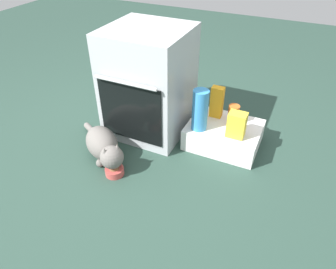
{
  "coord_description": "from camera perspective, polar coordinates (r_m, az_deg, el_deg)",
  "views": [
    {
      "loc": [
        0.97,
        -1.36,
        1.43
      ],
      "look_at": [
        0.29,
        0.1,
        0.25
      ],
      "focal_mm": 33.07,
      "sensor_mm": 36.0,
      "label": 1
    }
  ],
  "objects": [
    {
      "name": "ground",
      "position": [
        2.21,
        -8.01,
        -4.73
      ],
      "size": [
        8.0,
        8.0,
        0.0
      ],
      "primitive_type": "plane",
      "color": "#284238"
    },
    {
      "name": "oven",
      "position": [
        2.31,
        -3.57,
        9.5
      ],
      "size": [
        0.56,
        0.6,
        0.8
      ],
      "color": "#B7BABF",
      "rests_on": "ground"
    },
    {
      "name": "pantry_cabinet",
      "position": [
        2.32,
        10.21,
        -0.04
      ],
      "size": [
        0.52,
        0.4,
        0.16
      ],
      "primitive_type": "cube",
      "color": "white",
      "rests_on": "ground"
    },
    {
      "name": "food_bowl",
      "position": [
        2.09,
        -9.82,
        -6.56
      ],
      "size": [
        0.13,
        0.13,
        0.08
      ],
      "color": "#C64C47",
      "rests_on": "ground"
    },
    {
      "name": "cat",
      "position": [
        2.17,
        -11.75,
        -2.02
      ],
      "size": [
        0.58,
        0.44,
        0.23
      ],
      "rotation": [
        0.0,
        0.0,
        -0.62
      ],
      "color": "slate",
      "rests_on": "ground"
    },
    {
      "name": "snack_bag",
      "position": [
        2.13,
        12.52,
        1.74
      ],
      "size": [
        0.12,
        0.09,
        0.18
      ],
      "primitive_type": "cube",
      "color": "yellow",
      "rests_on": "pantry_cabinet"
    },
    {
      "name": "sauce_jar",
      "position": [
        2.28,
        11.95,
        3.67
      ],
      "size": [
        0.08,
        0.08,
        0.14
      ],
      "primitive_type": "cylinder",
      "color": "#D16023",
      "rests_on": "pantry_cabinet"
    },
    {
      "name": "water_bottle",
      "position": [
        2.14,
        5.91,
        4.49
      ],
      "size": [
        0.11,
        0.11,
        0.3
      ],
      "primitive_type": "cylinder",
      "color": "#388CD1",
      "rests_on": "pantry_cabinet"
    },
    {
      "name": "juice_carton",
      "position": [
        2.31,
        8.99,
        5.93
      ],
      "size": [
        0.09,
        0.06,
        0.24
      ],
      "primitive_type": "cube",
      "color": "orange",
      "rests_on": "pantry_cabinet"
    }
  ]
}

